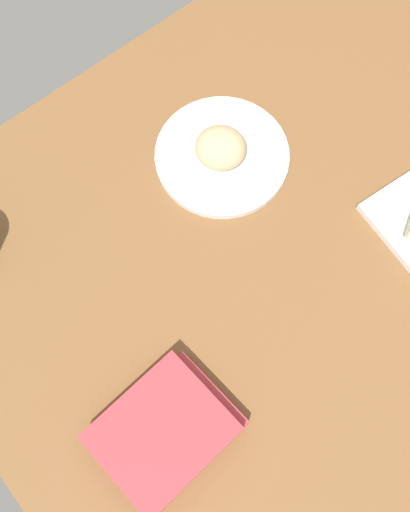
{
  "coord_description": "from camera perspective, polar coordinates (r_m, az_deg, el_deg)",
  "views": [
    {
      "loc": [
        -32.69,
        -22.45,
        98.04
      ],
      "look_at": [
        -11.97,
        3.04,
        7.0
      ],
      "focal_mm": 43.72,
      "sensor_mm": 36.0,
      "label": 1
    }
  ],
  "objects": [
    {
      "name": "scone_pastry",
      "position": [
        1.03,
        1.43,
        9.86
      ],
      "size": [
        11.56,
        11.62,
        5.64
      ],
      "primitive_type": "ellipsoid",
      "rotation": [
        0.0,
        0.0,
        2.21
      ],
      "color": "tan",
      "rests_on": "round_plate"
    },
    {
      "name": "round_plate",
      "position": [
        1.07,
        1.56,
        9.14
      ],
      "size": [
        22.76,
        22.76,
        1.4
      ],
      "primitive_type": "cylinder",
      "color": "white",
      "rests_on": "dining_table"
    },
    {
      "name": "dining_table",
      "position": [
        1.04,
        6.19,
        1.76
      ],
      "size": [
        110.0,
        90.0,
        4.0
      ],
      "primitive_type": "cube",
      "color": "brown",
      "rests_on": "ground"
    },
    {
      "name": "book_stack",
      "position": [
        0.92,
        -3.6,
        -15.81
      ],
      "size": [
        19.92,
        16.08,
        5.81
      ],
      "color": "#A53338",
      "rests_on": "dining_table"
    }
  ]
}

